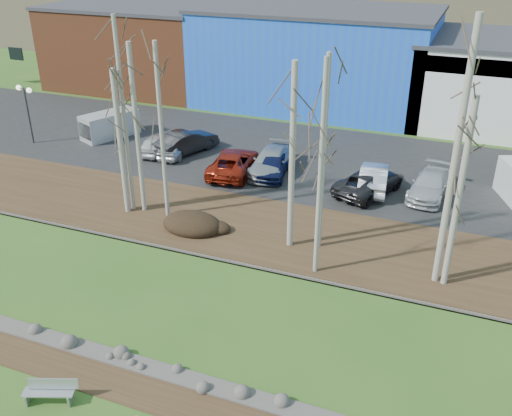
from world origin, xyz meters
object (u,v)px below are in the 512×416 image
at_px(car_0, 157,144).
at_px(car_4, 273,165).
at_px(car_7, 430,184).
at_px(car_8, 175,147).
at_px(car_1, 186,142).
at_px(car_3, 271,161).
at_px(van_grey, 108,125).
at_px(car_5, 374,177).
at_px(bench_intact, 50,391).
at_px(street_lamp, 26,99).
at_px(car_6, 369,182).
at_px(car_2, 233,163).

distance_m(car_0, car_4, 9.11).
xyz_separation_m(car_7, car_8, (-17.28, 0.18, -0.07)).
bearing_deg(car_1, car_3, -168.51).
relative_size(car_0, car_1, 0.78).
distance_m(car_3, van_grey, 13.95).
bearing_deg(car_3, car_5, -5.53).
bearing_deg(car_1, car_5, -164.65).
bearing_deg(car_0, car_3, 171.26).
bearing_deg(car_1, car_8, 80.90).
distance_m(car_5, van_grey, 20.65).
xyz_separation_m(car_3, car_8, (-7.24, 0.33, -0.10)).
height_order(bench_intact, car_4, car_4).
bearing_deg(car_8, car_1, -126.52).
height_order(car_4, car_5, car_5).
bearing_deg(car_3, car_8, 173.41).
relative_size(bench_intact, street_lamp, 0.43).
xyz_separation_m(car_6, van_grey, (-20.40, 2.66, 0.22)).
xyz_separation_m(car_1, car_3, (6.79, -1.12, -0.05)).
relative_size(car_3, car_7, 1.05).
bearing_deg(car_4, car_5, -5.94).
height_order(car_1, car_6, car_1).
xyz_separation_m(car_1, van_grey, (-7.05, 0.70, 0.13)).
xyz_separation_m(car_0, car_4, (9.08, -0.84, 0.06)).
height_order(car_4, van_grey, van_grey).
bearing_deg(car_5, car_6, 69.90).
distance_m(car_1, van_grey, 7.08).
distance_m(bench_intact, car_1, 23.47).
bearing_deg(car_1, street_lamp, 32.49).
bearing_deg(car_1, car_0, 42.84).
bearing_deg(bench_intact, car_1, 85.62).
xyz_separation_m(bench_intact, car_6, (6.75, 20.54, 0.41)).
distance_m(car_2, car_3, 2.47).
xyz_separation_m(car_0, car_7, (18.78, -0.18, 0.07)).
distance_m(car_1, car_2, 5.07).
relative_size(car_5, car_7, 0.94).
distance_m(car_5, car_6, 0.69).
bearing_deg(car_0, car_7, 172.86).
distance_m(car_0, car_1, 2.11).
distance_m(car_4, car_8, 7.62).
height_order(car_1, car_3, car_1).
height_order(car_2, car_6, car_2).
bearing_deg(car_5, car_4, -4.26).
height_order(car_0, car_7, car_7).
relative_size(car_1, car_2, 0.91).
relative_size(bench_intact, car_1, 0.37).
bearing_deg(van_grey, car_2, 9.33).
relative_size(car_8, van_grey, 0.83).
xyz_separation_m(car_2, car_5, (8.94, 0.90, 0.02)).
bearing_deg(car_7, car_8, -174.46).
distance_m(street_lamp, car_5, 25.22).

